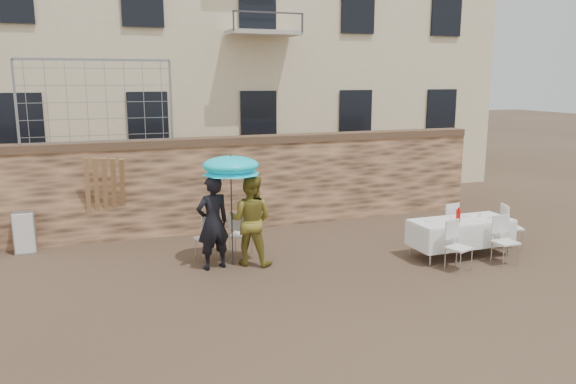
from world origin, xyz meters
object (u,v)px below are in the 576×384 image
object	(u,v)px
banquet_table	(461,222)
table_chair_back	(445,223)
table_chair_side	(512,226)
woman_dress	(251,220)
couple_chair_right	(241,234)
soda_bottle	(458,216)
couple_chair_left	(207,237)
table_chair_front_right	(506,241)
chair_stack_right	(25,231)
table_chair_front_left	(459,247)
umbrella	(231,169)
man_suit	(213,223)

from	to	relation	value
banquet_table	table_chair_back	xyz separation A→B (m)	(0.20, 0.80, -0.25)
banquet_table	table_chair_side	size ratio (longest dim) A/B	2.19
woman_dress	couple_chair_right	size ratio (longest dim) A/B	1.87
soda_bottle	table_chair_back	size ratio (longest dim) A/B	0.27
woman_dress	table_chair_back	world-z (taller)	woman_dress
couple_chair_left	table_chair_back	distance (m)	5.20
couple_chair_left	table_chair_front_right	size ratio (longest dim) A/B	1.00
chair_stack_right	table_chair_front_left	bearing A→B (deg)	-28.06
table_chair_side	banquet_table	bearing A→B (deg)	111.78
couple_chair_left	banquet_table	world-z (taller)	couple_chair_left
umbrella	couple_chair_left	world-z (taller)	umbrella
table_chair_back	couple_chair_right	bearing A→B (deg)	-21.08
man_suit	umbrella	world-z (taller)	umbrella
couple_chair_right	chair_stack_right	world-z (taller)	couple_chair_right
couple_chair_left	table_chair_side	bearing A→B (deg)	151.89
woman_dress	banquet_table	xyz separation A→B (m)	(4.19, -1.00, -0.16)
table_chair_front_left	table_chair_side	world-z (taller)	same
banquet_table	man_suit	bearing A→B (deg)	168.51
soda_bottle	table_chair_front_right	distance (m)	1.02
man_suit	couple_chair_right	xyz separation A→B (m)	(0.70, 0.55, -0.43)
table_chair_front_left	table_chair_side	xyz separation A→B (m)	(2.00, 0.85, 0.00)
man_suit	banquet_table	xyz separation A→B (m)	(4.94, -1.00, -0.18)
table_chair_back	woman_dress	bearing A→B (deg)	-14.11
couple_chair_left	woman_dress	bearing A→B (deg)	128.55
table_chair_front_right	table_chair_front_left	bearing A→B (deg)	-179.53
chair_stack_right	table_chair_side	bearing A→B (deg)	-18.68
couple_chair_left	table_chair_front_right	bearing A→B (deg)	141.86
woman_dress	table_chair_front_left	size ratio (longest dim) A/B	1.87
umbrella	soda_bottle	bearing A→B (deg)	-16.11
couple_chair_right	soda_bottle	world-z (taller)	soda_bottle
couple_chair_left	banquet_table	size ratio (longest dim) A/B	0.46
banquet_table	table_chair_front_left	bearing A→B (deg)	-128.66
couple_chair_right	table_chair_front_right	size ratio (longest dim) A/B	1.00
couple_chair_left	soda_bottle	bearing A→B (deg)	145.04
table_chair_front_left	table_chair_back	world-z (taller)	same
man_suit	couple_chair_right	size ratio (longest dim) A/B	1.90
woman_dress	umbrella	size ratio (longest dim) A/B	0.88
couple_chair_right	table_chair_back	world-z (taller)	same
table_chair_back	table_chair_side	distance (m)	1.39
man_suit	couple_chair_right	distance (m)	0.99
couple_chair_right	banquet_table	xyz separation A→B (m)	(4.24, -1.55, 0.25)
couple_chair_right	table_chair_front_right	xyz separation A→B (m)	(4.74, -2.30, 0.00)
umbrella	table_chair_side	distance (m)	6.20
soda_bottle	couple_chair_right	bearing A→B (deg)	157.14
table_chair_front_left	chair_stack_right	size ratio (longest dim) A/B	1.04
table_chair_front_left	chair_stack_right	distance (m)	8.87
soda_bottle	chair_stack_right	bearing A→B (deg)	156.53
table_chair_front_right	umbrella	bearing A→B (deg)	160.28
couple_chair_left	table_chair_front_right	distance (m)	5.91
table_chair_front_right	table_chair_back	xyz separation A→B (m)	(-0.30, 1.55, 0.00)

